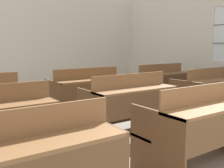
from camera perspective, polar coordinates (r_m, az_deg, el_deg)
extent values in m
cube|color=beige|center=(7.32, -15.08, 8.53)|extent=(6.10, 0.06, 2.82)
cube|color=beige|center=(6.55, 22.80, 0.27)|extent=(0.06, 6.76, 1.00)
cube|color=beige|center=(7.64, 11.50, 10.15)|extent=(0.06, 3.10, 1.22)
cube|color=brown|center=(2.31, -2.48, -16.67)|extent=(0.03, 0.74, 0.73)
cube|color=brown|center=(1.75, -17.74, -12.95)|extent=(1.34, 0.33, 0.03)
cube|color=brown|center=(1.85, -19.28, -8.05)|extent=(1.34, 0.02, 0.20)
cube|color=brown|center=(2.64, 9.42, -13.46)|extent=(0.03, 0.74, 0.73)
cube|color=brown|center=(2.90, 21.89, -4.69)|extent=(1.34, 0.33, 0.03)
cube|color=brown|center=(2.96, 19.57, -2.03)|extent=(1.34, 0.02, 0.20)
cube|color=brown|center=(3.22, 15.37, -8.93)|extent=(1.34, 0.33, 0.03)
cube|color=brown|center=(3.30, 15.19, -13.21)|extent=(1.28, 0.04, 0.04)
cube|color=brown|center=(3.38, -13.91, -8.68)|extent=(0.03, 0.74, 0.73)
cube|color=brown|center=(3.66, -4.71, -7.19)|extent=(0.03, 0.74, 0.73)
cube|color=brown|center=(4.44, 10.19, -4.54)|extent=(0.03, 0.74, 0.73)
cube|color=brown|center=(3.78, 5.46, -1.22)|extent=(1.34, 0.33, 0.03)
cube|color=brown|center=(3.70, 6.93, -4.28)|extent=(1.28, 0.02, 0.33)
cube|color=brown|center=(3.88, 4.04, 0.77)|extent=(1.34, 0.02, 0.20)
cube|color=brown|center=(4.16, 1.71, -4.72)|extent=(1.34, 0.33, 0.03)
cube|color=brown|center=(4.23, 1.70, -8.12)|extent=(1.28, 0.04, 0.04)
cube|color=brown|center=(4.84, 15.46, -3.63)|extent=(0.03, 0.74, 0.73)
cube|color=brown|center=(5.19, 22.04, 0.79)|extent=(1.34, 0.33, 0.03)
cube|color=brown|center=(5.26, 20.73, 2.22)|extent=(1.34, 0.02, 0.20)
cube|color=brown|center=(5.47, 18.24, -2.00)|extent=(1.34, 0.33, 0.03)
cube|color=brown|center=(5.52, 18.12, -4.64)|extent=(1.28, 0.04, 0.04)
cube|color=brown|center=(4.56, -19.91, -4.55)|extent=(0.03, 0.74, 0.73)
cube|color=brown|center=(4.76, -12.62, -3.72)|extent=(0.03, 0.74, 0.73)
cube|color=brown|center=(5.38, 0.44, -2.16)|extent=(0.03, 0.74, 0.73)
cube|color=brown|center=(4.80, -4.55, 0.81)|extent=(1.34, 0.33, 0.03)
cube|color=brown|center=(4.70, -3.60, -1.56)|extent=(1.28, 0.02, 0.33)
cube|color=brown|center=(4.92, -5.45, 2.33)|extent=(1.34, 0.02, 0.20)
cube|color=brown|center=(5.21, -6.80, -2.14)|extent=(1.34, 0.33, 0.03)
cube|color=brown|center=(5.26, -6.75, -4.90)|extent=(1.28, 0.04, 0.04)
cube|color=brown|center=(5.76, 5.55, -1.50)|extent=(0.03, 0.74, 0.73)
cube|color=brown|center=(6.67, 14.20, -0.38)|extent=(0.03, 0.74, 0.73)
cube|color=brown|center=(6.01, 11.67, 2.16)|extent=(1.34, 0.33, 0.03)
cube|color=brown|center=(5.93, 12.67, 0.29)|extent=(1.28, 0.02, 0.33)
cube|color=brown|center=(6.10, 10.67, 3.37)|extent=(1.34, 0.02, 0.20)
cube|color=brown|center=(6.34, 8.88, -0.32)|extent=(1.34, 0.33, 0.03)
cube|color=brown|center=(6.38, 8.83, -2.61)|extent=(1.28, 0.04, 0.04)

